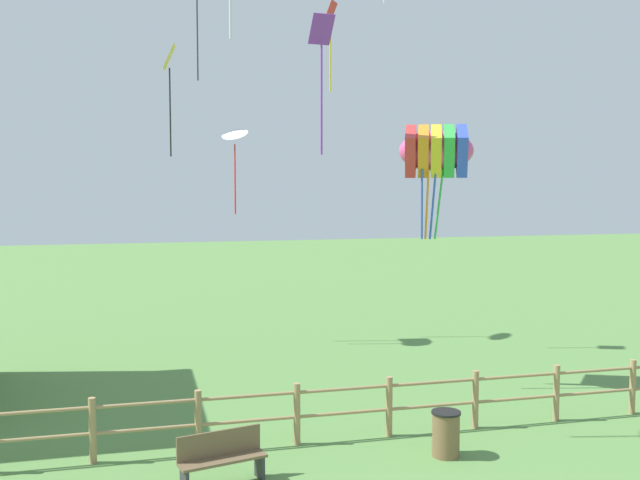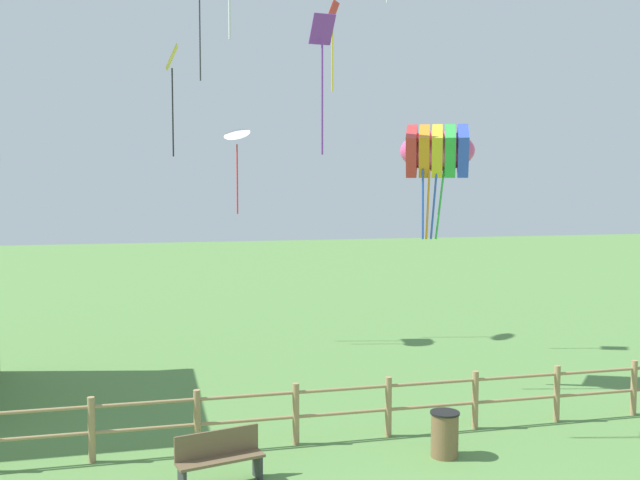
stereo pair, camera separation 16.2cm
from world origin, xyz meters
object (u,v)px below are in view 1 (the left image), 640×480
object	(u,v)px
park_bench_near_fence	(222,457)
kite_rainbow_parafoil	(436,151)
kite_purple_streamer	(322,59)
trash_bin	(446,434)
kite_white_delta	(235,138)
kite_yellow_diamond	(170,79)
kite_red_diamond	(330,31)

from	to	relation	value
park_bench_near_fence	kite_rainbow_parafoil	distance (m)	9.85
park_bench_near_fence	kite_rainbow_parafoil	world-z (taller)	kite_rainbow_parafoil
kite_rainbow_parafoil	kite_purple_streamer	bearing A→B (deg)	176.78
trash_bin	kite_white_delta	world-z (taller)	kite_white_delta
kite_rainbow_parafoil	kite_yellow_diamond	bearing A→B (deg)	132.98
park_bench_near_fence	kite_white_delta	xyz separation A→B (m)	(1.76, 11.09, 6.36)
kite_purple_streamer	park_bench_near_fence	bearing A→B (deg)	-121.30
trash_bin	kite_red_diamond	xyz separation A→B (m)	(0.20, 9.40, 9.70)
kite_white_delta	kite_purple_streamer	distance (m)	6.23
kite_white_delta	kite_rainbow_parafoil	bearing A→B (deg)	-53.41
park_bench_near_fence	kite_yellow_diamond	distance (m)	14.62
kite_white_delta	kite_purple_streamer	xyz separation A→B (m)	(1.42, -5.85, 1.60)
kite_rainbow_parafoil	kite_yellow_diamond	world-z (taller)	kite_yellow_diamond
park_bench_near_fence	kite_white_delta	bearing A→B (deg)	80.98
park_bench_near_fence	kite_purple_streamer	size ratio (longest dim) A/B	0.47
park_bench_near_fence	kite_yellow_diamond	bearing A→B (deg)	91.20
park_bench_near_fence	kite_rainbow_parafoil	size ratio (longest dim) A/B	0.53
kite_rainbow_parafoil	kite_purple_streamer	distance (m)	3.80
kite_white_delta	kite_red_diamond	world-z (taller)	kite_red_diamond
trash_bin	kite_rainbow_parafoil	size ratio (longest dim) A/B	0.30
kite_red_diamond	kite_yellow_diamond	bearing A→B (deg)	154.02
park_bench_near_fence	kite_rainbow_parafoil	bearing A→B (deg)	39.08
trash_bin	kite_red_diamond	world-z (taller)	kite_red_diamond
kite_red_diamond	kite_white_delta	bearing A→B (deg)	153.28
kite_rainbow_parafoil	kite_white_delta	distance (m)	7.53
kite_yellow_diamond	trash_bin	bearing A→B (deg)	-68.37
trash_bin	kite_red_diamond	bearing A→B (deg)	88.79
kite_red_diamond	kite_yellow_diamond	distance (m)	5.57
kite_rainbow_parafoil	kite_red_diamond	xyz separation A→B (m)	(-1.62, 4.59, 3.95)
kite_yellow_diamond	park_bench_near_fence	bearing A→B (deg)	-88.80
kite_purple_streamer	kite_yellow_diamond	bearing A→B (deg)	116.84
park_bench_near_fence	kite_red_diamond	xyz separation A→B (m)	(4.61, 9.65, 9.64)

